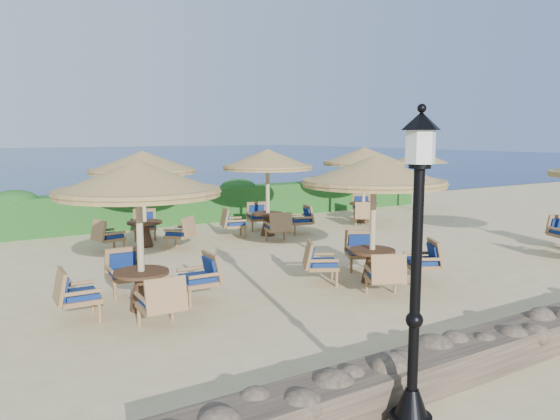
# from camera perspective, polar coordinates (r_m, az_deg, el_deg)

# --- Properties ---
(ground) EXTENTS (120.00, 120.00, 0.00)m
(ground) POSITION_cam_1_polar(r_m,az_deg,el_deg) (14.16, 7.50, -4.77)
(ground) COLOR #D8C289
(ground) RESTS_ON ground
(sea) EXTENTS (160.00, 160.00, 0.00)m
(sea) POSITION_cam_1_polar(r_m,az_deg,el_deg) (81.17, -25.88, 4.92)
(sea) COLOR #0D2053
(sea) RESTS_ON ground
(hedge) EXTENTS (18.00, 0.90, 1.20)m
(hedge) POSITION_cam_1_polar(r_m,az_deg,el_deg) (20.05, -5.66, 0.73)
(hedge) COLOR #174917
(hedge) RESTS_ON ground
(lamp_post) EXTENTS (0.44, 0.44, 3.31)m
(lamp_post) POSITION_cam_1_polar(r_m,az_deg,el_deg) (5.77, 13.98, -7.78)
(lamp_post) COLOR black
(lamp_post) RESTS_ON ground
(extra_parasol) EXTENTS (2.30, 2.30, 2.41)m
(extra_parasol) POSITION_cam_1_polar(r_m,az_deg,el_deg) (22.98, 14.41, 5.36)
(extra_parasol) COLOR tan
(extra_parasol) RESTS_ON ground
(cafe_set_0) EXTENTS (2.87, 2.87, 2.65)m
(cafe_set_0) POSITION_cam_1_polar(r_m,az_deg,el_deg) (9.74, -14.53, 0.29)
(cafe_set_0) COLOR tan
(cafe_set_0) RESTS_ON ground
(cafe_set_1) EXTENTS (2.99, 2.99, 2.65)m
(cafe_set_1) POSITION_cam_1_polar(r_m,az_deg,el_deg) (11.39, 9.74, 1.65)
(cafe_set_1) COLOR tan
(cafe_set_1) RESTS_ON ground
(cafe_set_3) EXTENTS (2.91, 2.91, 2.65)m
(cafe_set_3) POSITION_cam_1_polar(r_m,az_deg,el_deg) (15.37, -14.12, 3.35)
(cafe_set_3) COLOR tan
(cafe_set_3) RESTS_ON ground
(cafe_set_4) EXTENTS (2.89, 2.89, 2.65)m
(cafe_set_4) POSITION_cam_1_polar(r_m,az_deg,el_deg) (16.60, -1.30, 3.48)
(cafe_set_4) COLOR tan
(cafe_set_4) RESTS_ON ground
(cafe_set_5) EXTENTS (2.89, 2.89, 2.65)m
(cafe_set_5) POSITION_cam_1_polar(r_m,az_deg,el_deg) (19.28, 8.78, 4.65)
(cafe_set_5) COLOR tan
(cafe_set_5) RESTS_ON ground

